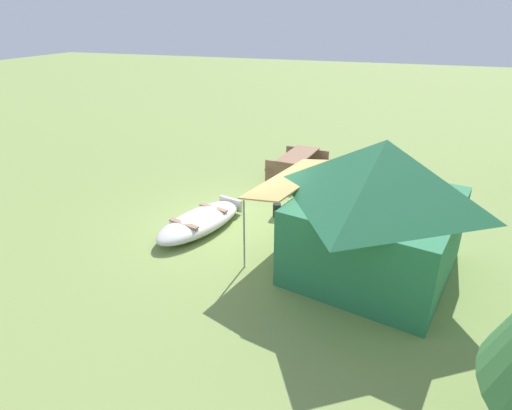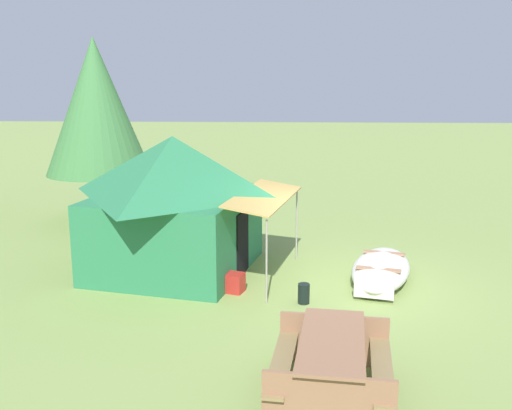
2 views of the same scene
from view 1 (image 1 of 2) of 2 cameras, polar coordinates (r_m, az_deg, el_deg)
name	(u,v)px [view 1 (image 1 of 2)]	position (r m, az deg, el deg)	size (l,w,h in m)	color
ground_plane	(237,225)	(10.83, -2.50, -2.60)	(80.00, 80.00, 0.00)	#80974D
beached_rowboat	(200,221)	(10.59, -7.43, -2.13)	(2.91, 1.75, 0.42)	silver
canvas_cabin_tent	(378,206)	(8.69, 15.90, -0.16)	(4.00, 4.48, 2.76)	#297649
picnic_table	(298,163)	(13.89, 5.57, 5.61)	(2.06, 1.71, 0.76)	#8D6246
cooler_box	(324,226)	(10.46, 9.02, -2.83)	(0.50, 0.31, 0.36)	red
fuel_can	(277,210)	(11.19, 2.77, -0.68)	(0.21, 0.21, 0.36)	black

